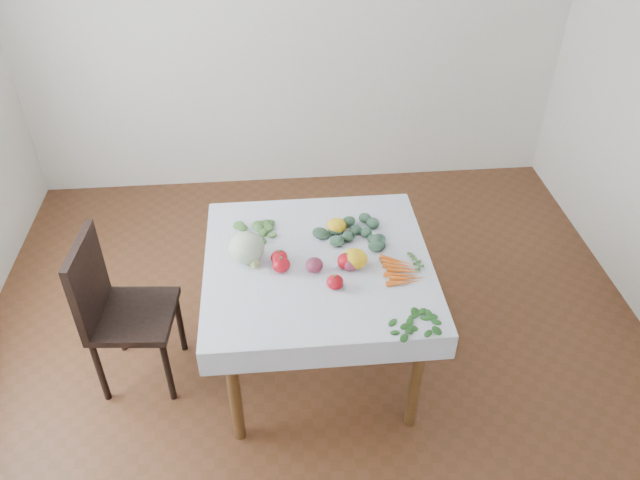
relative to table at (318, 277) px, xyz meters
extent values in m
plane|color=#58311C|center=(0.00, 0.00, -0.65)|extent=(4.00, 4.00, 0.00)
cube|color=white|center=(0.00, 2.00, 0.70)|extent=(4.00, 0.04, 2.70)
cube|color=brown|center=(0.00, 0.00, 0.08)|extent=(1.00, 1.00, 0.04)
cylinder|color=brown|center=(-0.44, -0.44, -0.30)|extent=(0.06, 0.06, 0.71)
cylinder|color=brown|center=(0.44, -0.44, -0.30)|extent=(0.06, 0.06, 0.71)
cylinder|color=brown|center=(-0.44, 0.44, -0.30)|extent=(0.06, 0.06, 0.71)
cylinder|color=brown|center=(0.44, 0.44, -0.30)|extent=(0.06, 0.06, 0.71)
cube|color=white|center=(0.00, 0.00, 0.10)|extent=(1.12, 1.12, 0.01)
cube|color=black|center=(-0.96, 0.02, -0.21)|extent=(0.45, 0.45, 0.04)
cube|color=black|center=(-1.15, 0.04, 0.03)|extent=(0.08, 0.41, 0.45)
cylinder|color=black|center=(-1.15, -0.14, -0.44)|extent=(0.04, 0.04, 0.42)
cylinder|color=black|center=(-0.80, -0.17, -0.44)|extent=(0.04, 0.04, 0.42)
cylinder|color=black|center=(-1.12, 0.21, -0.44)|extent=(0.04, 0.04, 0.42)
cylinder|color=black|center=(-0.77, 0.18, -0.44)|extent=(0.04, 0.04, 0.42)
ellipsoid|color=beige|center=(-0.35, 0.04, 0.18)|extent=(0.20, 0.20, 0.16)
ellipsoid|color=#B30B17|center=(-0.18, -0.05, 0.14)|extent=(0.12, 0.12, 0.08)
ellipsoid|color=#B30B17|center=(0.13, -0.06, 0.14)|extent=(0.10, 0.10, 0.08)
ellipsoid|color=#B30B17|center=(-0.19, 0.00, 0.14)|extent=(0.10, 0.10, 0.07)
ellipsoid|color=#B30B17|center=(0.06, -0.20, 0.14)|extent=(0.09, 0.09, 0.07)
ellipsoid|color=gold|center=(0.12, 0.24, 0.14)|extent=(0.12, 0.12, 0.07)
ellipsoid|color=gold|center=(0.18, -0.05, 0.15)|extent=(0.17, 0.17, 0.09)
ellipsoid|color=#58192F|center=(-0.02, -0.07, 0.14)|extent=(0.09, 0.09, 0.07)
ellipsoid|color=#58192F|center=(0.15, -0.07, 0.14)|extent=(0.09, 0.09, 0.07)
ellipsoid|color=#B9CF77|center=(-0.33, 0.03, 0.12)|extent=(0.04, 0.04, 0.04)
ellipsoid|color=#B9CF77|center=(-0.36, 0.03, 0.12)|extent=(0.04, 0.04, 0.04)
ellipsoid|color=#B9CF77|center=(-0.34, 0.00, 0.12)|extent=(0.04, 0.04, 0.04)
ellipsoid|color=#B9CF77|center=(-0.32, 0.05, 0.12)|extent=(0.04, 0.04, 0.04)
ellipsoid|color=#B9CF77|center=(-0.39, 0.01, 0.12)|extent=(0.04, 0.04, 0.04)
ellipsoid|color=#B9CF77|center=(-0.29, 0.01, 0.12)|extent=(0.04, 0.04, 0.04)
cone|color=orange|center=(0.40, -0.04, 0.12)|extent=(0.16, 0.10, 0.03)
cone|color=orange|center=(0.40, -0.07, 0.12)|extent=(0.17, 0.09, 0.03)
cone|color=orange|center=(0.40, -0.10, 0.12)|extent=(0.17, 0.08, 0.03)
cone|color=orange|center=(0.40, -0.13, 0.12)|extent=(0.17, 0.06, 0.03)
cone|color=orange|center=(0.40, -0.15, 0.12)|extent=(0.17, 0.05, 0.03)
cone|color=orange|center=(0.40, -0.18, 0.12)|extent=(0.17, 0.03, 0.03)
cone|color=orange|center=(0.40, -0.21, 0.12)|extent=(0.17, 0.03, 0.03)
ellipsoid|color=#33543D|center=(0.20, 0.19, 0.12)|extent=(0.07, 0.07, 0.04)
ellipsoid|color=#33543D|center=(0.15, 0.22, 0.12)|extent=(0.07, 0.07, 0.04)
ellipsoid|color=#33543D|center=(0.17, 0.16, 0.12)|extent=(0.07, 0.07, 0.04)
ellipsoid|color=#33543D|center=(0.21, 0.23, 0.12)|extent=(0.07, 0.07, 0.04)
ellipsoid|color=#33543D|center=(0.11, 0.20, 0.12)|extent=(0.07, 0.07, 0.04)
ellipsoid|color=#33543D|center=(0.23, 0.15, 0.12)|extent=(0.07, 0.07, 0.04)
ellipsoid|color=#33543D|center=(0.17, 0.26, 0.12)|extent=(0.07, 0.07, 0.04)
ellipsoid|color=#33543D|center=(0.12, 0.13, 0.12)|extent=(0.07, 0.07, 0.04)
ellipsoid|color=#33543D|center=(0.28, 0.21, 0.12)|extent=(0.07, 0.07, 0.04)
ellipsoid|color=#33543D|center=(0.08, 0.25, 0.12)|extent=(0.07, 0.07, 0.04)
ellipsoid|color=#33543D|center=(0.21, 0.10, 0.12)|extent=(0.07, 0.07, 0.04)
ellipsoid|color=#33543D|center=(0.24, 0.29, 0.12)|extent=(0.07, 0.07, 0.04)
ellipsoid|color=#33543D|center=(0.04, 0.15, 0.12)|extent=(0.07, 0.07, 0.04)
ellipsoid|color=#33543D|center=(0.32, 0.15, 0.12)|extent=(0.07, 0.07, 0.04)
ellipsoid|color=#1F531A|center=(0.40, -0.47, 0.11)|extent=(0.05, 0.03, 0.01)
ellipsoid|color=#1F531A|center=(0.37, -0.45, 0.11)|extent=(0.05, 0.03, 0.01)
ellipsoid|color=#1F531A|center=(0.38, -0.49, 0.11)|extent=(0.05, 0.03, 0.01)
ellipsoid|color=#1F531A|center=(0.41, -0.45, 0.11)|extent=(0.05, 0.03, 0.01)
ellipsoid|color=#1F531A|center=(0.34, -0.47, 0.11)|extent=(0.05, 0.03, 0.01)
ellipsoid|color=#1F531A|center=(0.41, -0.50, 0.11)|extent=(0.05, 0.03, 0.01)
ellipsoid|color=#1F531A|center=(0.38, -0.43, 0.11)|extent=(0.05, 0.03, 0.01)
ellipsoid|color=#1F531A|center=(0.34, -0.50, 0.11)|extent=(0.05, 0.03, 0.01)
ellipsoid|color=#1F531A|center=(0.44, -0.47, 0.11)|extent=(0.05, 0.03, 0.01)
ellipsoid|color=#1F531A|center=(0.33, -0.44, 0.11)|extent=(0.05, 0.03, 0.01)
ellipsoid|color=#1F531A|center=(0.39, -0.53, 0.11)|extent=(0.05, 0.03, 0.01)
ellipsoid|color=#1F531A|center=(0.42, -0.42, 0.11)|extent=(0.05, 0.03, 0.01)
ellipsoid|color=#1F531A|center=(0.30, -0.49, 0.11)|extent=(0.05, 0.03, 0.01)
ellipsoid|color=#1F531A|center=(0.46, -0.50, 0.11)|extent=(0.05, 0.03, 0.01)
ellipsoid|color=#1F531A|center=(0.35, -0.40, 0.11)|extent=(0.05, 0.03, 0.01)
ellipsoid|color=#1F531A|center=(0.34, -0.54, 0.11)|extent=(0.05, 0.03, 0.01)
ellipsoid|color=#1F531A|center=(0.47, -0.43, 0.11)|extent=(0.05, 0.03, 0.01)
ellipsoid|color=#1F531A|center=(0.28, -0.44, 0.11)|extent=(0.05, 0.03, 0.01)
ellipsoid|color=#417435|center=(-0.27, 0.24, 0.11)|extent=(0.05, 0.05, 0.02)
ellipsoid|color=#417435|center=(-0.30, 0.26, 0.11)|extent=(0.05, 0.05, 0.02)
ellipsoid|color=#417435|center=(-0.29, 0.22, 0.11)|extent=(0.05, 0.05, 0.02)
ellipsoid|color=#417435|center=(-0.25, 0.26, 0.11)|extent=(0.05, 0.05, 0.02)
ellipsoid|color=#417435|center=(-0.33, 0.25, 0.11)|extent=(0.05, 0.05, 0.02)
ellipsoid|color=#417435|center=(-0.25, 0.21, 0.11)|extent=(0.05, 0.05, 0.02)
ellipsoid|color=#417435|center=(-0.28, 0.30, 0.11)|extent=(0.05, 0.05, 0.02)
ellipsoid|color=#417435|center=(-0.34, 0.21, 0.11)|extent=(0.05, 0.05, 0.02)
ellipsoid|color=#417435|center=(-0.21, 0.25, 0.11)|extent=(0.05, 0.05, 0.02)
ellipsoid|color=#417435|center=(-0.35, 0.29, 0.11)|extent=(0.05, 0.05, 0.02)
ellipsoid|color=#417435|center=(-0.28, 0.17, 0.11)|extent=(0.05, 0.05, 0.02)
ellipsoid|color=#417435|center=(-0.23, 0.31, 0.11)|extent=(0.05, 0.05, 0.02)
ellipsoid|color=#417435|center=(-0.39, 0.23, 0.11)|extent=(0.05, 0.05, 0.02)
ellipsoid|color=#417435|center=(-0.19, 0.20, 0.11)|extent=(0.05, 0.05, 0.02)
camera|label=1|loc=(-0.20, -2.38, 2.08)|focal=35.00mm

